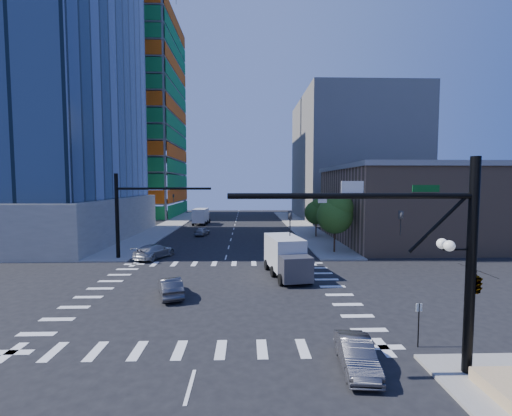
{
  "coord_description": "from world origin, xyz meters",
  "views": [
    {
      "loc": [
        2.25,
        -25.1,
        8.02
      ],
      "look_at": [
        3.19,
        8.0,
        5.71
      ],
      "focal_mm": 24.0,
      "sensor_mm": 36.0,
      "label": 1
    }
  ],
  "objects": [
    {
      "name": "car_sb_cross",
      "position": [
        -3.21,
        -0.92,
        0.68
      ],
      "size": [
        2.71,
        4.4,
        1.37
      ],
      "primitive_type": "imported",
      "rotation": [
        0.0,
        0.0,
        3.47
      ],
      "color": "#434348",
      "rests_on": "ground"
    },
    {
      "name": "car_nb_right",
      "position": [
        7.02,
        -10.88,
        0.64
      ],
      "size": [
        1.71,
        4.0,
        1.28
      ],
      "primitive_type": "imported",
      "rotation": [
        0.0,
        0.0,
        -0.09
      ],
      "color": "#4A494E",
      "rests_on": "ground"
    },
    {
      "name": "tree_north",
      "position": [
        12.93,
        25.9,
        3.99
      ],
      "size": [
        3.54,
        3.52,
        5.78
      ],
      "color": "#382316",
      "rests_on": "sidewalk_ne"
    },
    {
      "name": "ground",
      "position": [
        0.0,
        0.0,
        0.0
      ],
      "size": [
        160.0,
        160.0,
        0.0
      ],
      "primitive_type": "plane",
      "color": "black",
      "rests_on": "ground"
    },
    {
      "name": "signal_mast_nw",
      "position": [
        -10.0,
        11.5,
        5.49
      ],
      "size": [
        10.2,
        0.4,
        9.0
      ],
      "color": "black",
      "rests_on": "sidewalk_nw"
    },
    {
      "name": "signal_mast_se",
      "position": [
        10.6,
        -11.5,
        5.01
      ],
      "size": [
        10.51,
        2.48,
        9.0
      ],
      "color": "black",
      "rests_on": "sidewalk_se"
    },
    {
      "name": "road_markings",
      "position": [
        0.0,
        0.0,
        0.01
      ],
      "size": [
        20.0,
        20.0,
        0.01
      ],
      "primitive_type": "cube",
      "color": "silver",
      "rests_on": "ground"
    },
    {
      "name": "car_nb_far",
      "position": [
        6.85,
        17.3,
        0.7
      ],
      "size": [
        3.76,
        5.54,
        1.41
      ],
      "primitive_type": "imported",
      "rotation": [
        0.0,
        0.0,
        -0.31
      ],
      "color": "black",
      "rests_on": "ground"
    },
    {
      "name": "bg_building_ne",
      "position": [
        27.0,
        55.0,
        14.0
      ],
      "size": [
        24.0,
        30.0,
        28.0
      ],
      "primitive_type": "cube",
      "color": "slate",
      "rests_on": "ground"
    },
    {
      "name": "tree_south",
      "position": [
        12.63,
        13.9,
        4.69
      ],
      "size": [
        4.16,
        4.16,
        6.82
      ],
      "color": "#382316",
      "rests_on": "sidewalk_ne"
    },
    {
      "name": "car_sb_mid",
      "position": [
        -4.67,
        28.22,
        0.65
      ],
      "size": [
        2.3,
        4.04,
        1.3
      ],
      "primitive_type": "imported",
      "rotation": [
        0.0,
        0.0,
        2.93
      ],
      "color": "#999BA0",
      "rests_on": "ground"
    },
    {
      "name": "sidewalk_nw",
      "position": [
        -12.5,
        40.0,
        0.07
      ],
      "size": [
        5.0,
        60.0,
        0.15
      ],
      "primitive_type": "cube",
      "color": "gray",
      "rests_on": "ground"
    },
    {
      "name": "sidewalk_ne",
      "position": [
        12.5,
        40.0,
        0.07
      ],
      "size": [
        5.0,
        60.0,
        0.15
      ],
      "primitive_type": "cube",
      "color": "gray",
      "rests_on": "ground"
    },
    {
      "name": "car_sb_near",
      "position": [
        -7.73,
        11.8,
        0.77
      ],
      "size": [
        4.07,
        5.76,
        1.55
      ],
      "primitive_type": "imported",
      "rotation": [
        0.0,
        0.0,
        2.74
      ],
      "color": "#BBBBBB",
      "rests_on": "ground"
    },
    {
      "name": "commercial_building",
      "position": [
        25.0,
        22.0,
        5.31
      ],
      "size": [
        20.5,
        22.5,
        10.6
      ],
      "color": "#8E6E52",
      "rests_on": "ground"
    },
    {
      "name": "construction_building",
      "position": [
        -27.41,
        61.93,
        24.61
      ],
      "size": [
        25.16,
        34.5,
        70.6
      ],
      "color": "slate",
      "rests_on": "ground"
    },
    {
      "name": "box_truck_far",
      "position": [
        -6.68,
        43.05,
        1.42
      ],
      "size": [
        2.98,
        6.25,
        3.2
      ],
      "rotation": [
        0.0,
        0.0,
        3.08
      ],
      "color": "black",
      "rests_on": "ground"
    },
    {
      "name": "box_truck_near",
      "position": [
        5.79,
        3.95,
        1.49
      ],
      "size": [
        3.71,
        6.76,
        3.36
      ],
      "rotation": [
        0.0,
        0.0,
        0.16
      ],
      "color": "black",
      "rests_on": "ground"
    },
    {
      "name": "no_parking_sign",
      "position": [
        10.7,
        -9.0,
        1.38
      ],
      "size": [
        0.3,
        0.06,
        2.2
      ],
      "color": "black",
      "rests_on": "ground"
    }
  ]
}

